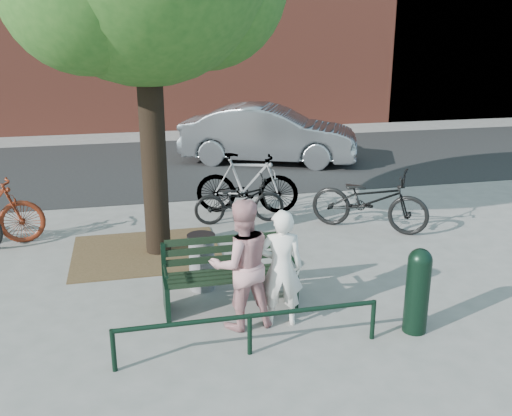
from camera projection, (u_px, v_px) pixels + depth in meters
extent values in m
plane|color=gray|center=(230.00, 306.00, 7.63)|extent=(90.00, 90.00, 0.00)
cube|color=brown|center=(147.00, 252.00, 9.45)|extent=(2.40, 2.00, 0.02)
cube|color=black|center=(173.00, 165.00, 15.52)|extent=(40.00, 7.00, 0.01)
cube|color=black|center=(166.00, 297.00, 7.38)|extent=(0.06, 0.52, 0.45)
cube|color=black|center=(163.00, 259.00, 7.46)|extent=(0.06, 0.06, 0.44)
cylinder|color=black|center=(166.00, 272.00, 7.17)|extent=(0.04, 0.36, 0.04)
cube|color=black|center=(291.00, 285.00, 7.74)|extent=(0.06, 0.52, 0.45)
cube|color=black|center=(287.00, 248.00, 7.82)|extent=(0.06, 0.06, 0.44)
cylinder|color=black|center=(294.00, 260.00, 7.53)|extent=(0.04, 0.36, 0.04)
cube|color=black|center=(230.00, 275.00, 7.49)|extent=(1.64, 0.46, 0.04)
cube|color=black|center=(226.00, 249.00, 7.62)|extent=(1.64, 0.03, 0.47)
cylinder|color=black|center=(113.00, 351.00, 6.12)|extent=(0.06, 0.06, 0.50)
cylinder|color=black|center=(250.00, 334.00, 6.44)|extent=(0.06, 0.06, 0.50)
cylinder|color=black|center=(373.00, 320.00, 6.76)|extent=(0.06, 0.06, 0.50)
cylinder|color=black|center=(250.00, 316.00, 6.37)|extent=(3.00, 0.06, 0.06)
cylinder|color=black|center=(153.00, 139.00, 8.93)|extent=(0.40, 0.40, 3.80)
imported|color=white|center=(281.00, 268.00, 6.97)|extent=(0.60, 0.45, 1.50)
imported|color=tan|center=(241.00, 264.00, 6.90)|extent=(0.87, 0.71, 1.65)
cylinder|color=black|center=(417.00, 296.00, 6.87)|extent=(0.29, 0.29, 0.93)
sphere|color=black|center=(420.00, 260.00, 6.73)|extent=(0.29, 0.29, 0.29)
cylinder|color=gray|center=(202.00, 264.00, 8.05)|extent=(0.36, 0.36, 0.76)
cylinder|color=black|center=(201.00, 237.00, 7.93)|extent=(0.40, 0.40, 0.05)
imported|color=black|center=(239.00, 200.00, 10.79)|extent=(1.74, 0.67, 0.90)
imported|color=gray|center=(247.00, 183.00, 11.32)|extent=(2.12, 1.13, 1.22)
imported|color=black|center=(370.00, 200.00, 10.38)|extent=(2.18, 1.86, 1.13)
imported|color=slate|center=(269.00, 134.00, 15.60)|extent=(5.06, 3.38, 1.58)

